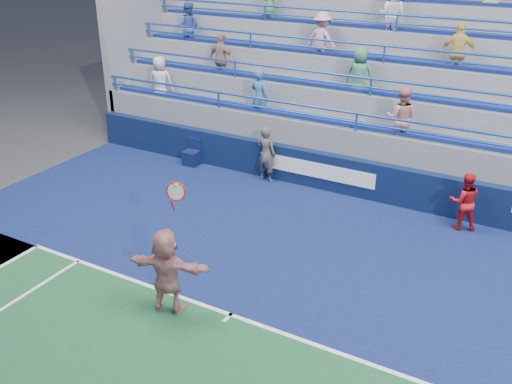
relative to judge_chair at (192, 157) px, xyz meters
The scene contains 7 objects.
ground 8.06m from the judge_chair, 49.59° to the right, with size 120.00×120.00×0.00m, color #333538.
sponsor_wall 5.25m from the judge_chair, ahead, with size 18.00×0.32×1.10m.
bleacher_stand 6.78m from the judge_chair, 38.36° to the left, with size 18.00×5.60×6.13m.
judge_chair is the anchor object (origin of this frame).
tennis_player 7.72m from the judge_chair, 58.29° to the right, with size 1.74×0.93×2.88m.
line_judge 2.73m from the judge_chair, ahead, with size 0.62×0.41×1.70m, color #141C39.
ball_girl 8.46m from the judge_chair, ahead, with size 0.74×0.58×1.52m, color red.
Camera 1 is at (4.94, -7.77, 6.98)m, focal length 40.00 mm.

